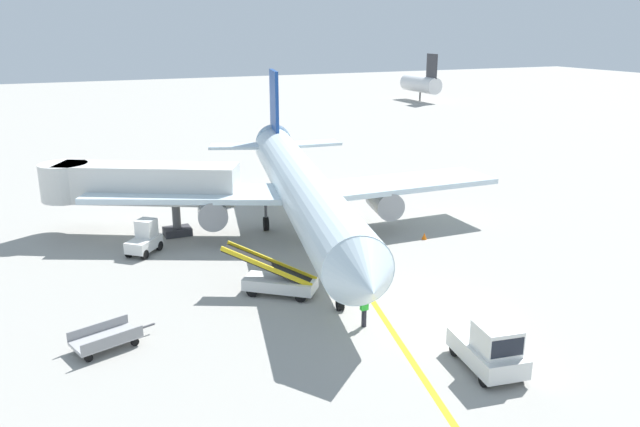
{
  "coord_description": "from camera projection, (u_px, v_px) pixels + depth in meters",
  "views": [
    {
      "loc": [
        -16.81,
        -23.59,
        13.67
      ],
      "look_at": [
        -1.78,
        10.65,
        2.5
      ],
      "focal_mm": 35.38,
      "sensor_mm": 36.0,
      "label": 1
    }
  ],
  "objects": [
    {
      "name": "safety_cone_nose_left",
      "position": [
        340.0,
        253.0,
        38.79
      ],
      "size": [
        0.36,
        0.36,
        0.44
      ],
      "primitive_type": "cone",
      "color": "orange",
      "rests_on": "ground"
    },
    {
      "name": "jet_bridge",
      "position": [
        128.0,
        184.0,
        42.1
      ],
      "size": [
        12.58,
        8.16,
        4.85
      ],
      "color": "silver",
      "rests_on": "ground"
    },
    {
      "name": "airliner",
      "position": [
        300.0,
        186.0,
        41.91
      ],
      "size": [
        27.97,
        35.04,
        10.1
      ],
      "color": "silver",
      "rests_on": "ground"
    },
    {
      "name": "baggage_tug_near_wing",
      "position": [
        145.0,
        239.0,
        39.23
      ],
      "size": [
        2.55,
        2.67,
        2.1
      ],
      "color": "silver",
      "rests_on": "ground"
    },
    {
      "name": "ground_crew_marshaller",
      "position": [
        335.0,
        265.0,
        34.95
      ],
      "size": [
        0.36,
        0.24,
        1.7
      ],
      "color": "#26262D",
      "rests_on": "ground"
    },
    {
      "name": "belt_loader_forward_hold",
      "position": [
        278.0,
        280.0,
        33.21
      ],
      "size": [
        4.7,
        4.08,
        2.59
      ],
      "color": "silver",
      "rests_on": "ground"
    },
    {
      "name": "safety_cone_nose_right",
      "position": [
        424.0,
        236.0,
        41.95
      ],
      "size": [
        0.36,
        0.36,
        0.44
      ],
      "primitive_type": "cone",
      "color": "orange",
      "rests_on": "ground"
    },
    {
      "name": "baggage_cart_loaded",
      "position": [
        106.0,
        339.0,
        27.68
      ],
      "size": [
        3.82,
        2.35,
        0.94
      ],
      "color": "#A5A5A8",
      "rests_on": "ground"
    },
    {
      "name": "ground_crew_wing_walker",
      "position": [
        364.0,
        309.0,
        29.6
      ],
      "size": [
        0.36,
        0.24,
        1.7
      ],
      "color": "#26262D",
      "rests_on": "ground"
    },
    {
      "name": "taxi_line_yellow",
      "position": [
        361.0,
        284.0,
        34.78
      ],
      "size": [
        17.8,
        78.13,
        0.01
      ],
      "primitive_type": "cube",
      "rotation": [
        0.0,
        0.0,
        -0.22
      ],
      "color": "yellow",
      "rests_on": "ground"
    },
    {
      "name": "ground_plane",
      "position": [
        440.0,
        314.0,
        31.08
      ],
      "size": [
        300.0,
        300.0,
        0.0
      ],
      "primitive_type": "plane",
      "color": "#9E9B93"
    },
    {
      "name": "distant_aircraft_far_left",
      "position": [
        421.0,
        84.0,
        118.35
      ],
      "size": [
        3.0,
        10.1,
        8.8
      ],
      "color": "silver",
      "rests_on": "ground"
    },
    {
      "name": "pushback_tug",
      "position": [
        490.0,
        348.0,
        25.79
      ],
      "size": [
        2.4,
        3.84,
        2.2
      ],
      "color": "silver",
      "rests_on": "ground"
    }
  ]
}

